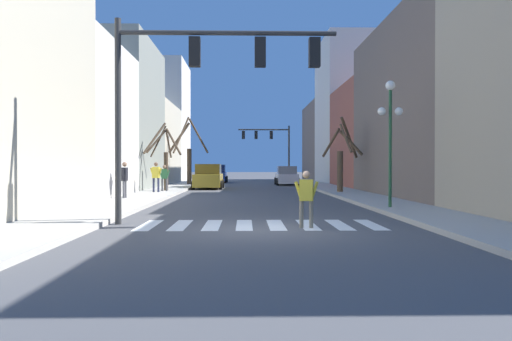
{
  "coord_description": "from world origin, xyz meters",
  "views": [
    {
      "loc": [
        -0.42,
        -13.0,
        1.68
      ],
      "look_at": [
        0.45,
        27.27,
        1.3
      ],
      "focal_mm": 35.0,
      "sensor_mm": 36.0,
      "label": 1
    }
  ],
  "objects": [
    {
      "name": "building_row_left",
      "position": [
        -9.8,
        19.32,
        5.21
      ],
      "size": [
        6.0,
        51.27,
        12.76
      ],
      "color": "#BCB299",
      "rests_on": "ground_plane"
    },
    {
      "name": "street_tree_left_far",
      "position": [
        -5.47,
        18.08,
        2.28
      ],
      "size": [
        2.32,
        2.7,
        4.24
      ],
      "color": "#473828",
      "rests_on": "sidewalk_left"
    },
    {
      "name": "street_tree_right_mid",
      "position": [
        5.36,
        16.54,
        2.19
      ],
      "size": [
        2.33,
        2.79,
        4.47
      ],
      "color": "brown",
      "rests_on": "sidewalk_right"
    },
    {
      "name": "street_tree_left_near",
      "position": [
        -5.23,
        28.88,
        2.65
      ],
      "size": [
        3.27,
        2.53,
        5.67
      ],
      "color": "#473828",
      "rests_on": "sidewalk_left"
    },
    {
      "name": "car_parked_right_mid",
      "position": [
        -3.21,
        36.83,
        0.83
      ],
      "size": [
        1.97,
        4.76,
        1.79
      ],
      "rotation": [
        0.0,
        0.0,
        1.57
      ],
      "color": "navy",
      "rests_on": "ground_plane"
    },
    {
      "name": "pedestrian_crossing_street",
      "position": [
        -5.34,
        17.41,
        1.08
      ],
      "size": [
        0.68,
        0.27,
        1.58
      ],
      "rotation": [
        0.0,
        0.0,
        3.32
      ],
      "color": "#4C4C51",
      "rests_on": "sidewalk_left"
    },
    {
      "name": "crosswalk_stripes",
      "position": [
        0.0,
        1.12,
        0.0
      ],
      "size": [
        6.75,
        2.6,
        0.01
      ],
      "color": "white",
      "rests_on": "ground_plane"
    },
    {
      "name": "building_row_right",
      "position": [
        9.8,
        22.78,
        4.93
      ],
      "size": [
        6.0,
        56.06,
        13.5
      ],
      "color": "tan",
      "rests_on": "ground_plane"
    },
    {
      "name": "traffic_signal_far",
      "position": [
        2.11,
        38.09,
        4.24
      ],
      "size": [
        5.29,
        0.28,
        5.8
      ],
      "color": "#2D2D2D",
      "rests_on": "ground_plane"
    },
    {
      "name": "street_lamp_right_corner",
      "position": [
        4.96,
        5.37,
        3.45
      ],
      "size": [
        0.95,
        0.36,
        4.69
      ],
      "color": "#1E4C2D",
      "rests_on": "sidewalk_right"
    },
    {
      "name": "pedestrian_on_right_sidewalk",
      "position": [
        -6.17,
        10.85,
        1.16
      ],
      "size": [
        0.24,
        0.74,
        1.71
      ],
      "rotation": [
        0.0,
        0.0,
        1.52
      ],
      "color": "#4C4C51",
      "rests_on": "sidewalk_left"
    },
    {
      "name": "pedestrian_waiting_at_curb",
      "position": [
        1.23,
        0.41,
        0.91
      ],
      "size": [
        0.66,
        0.28,
        1.55
      ],
      "rotation": [
        0.0,
        0.0,
        6.04
      ],
      "color": "#7A705B",
      "rests_on": "ground_plane"
    },
    {
      "name": "car_driving_toward_lane",
      "position": [
        -3.12,
        23.63,
        0.84
      ],
      "size": [
        2.16,
        4.89,
        1.81
      ],
      "rotation": [
        0.0,
        0.0,
        1.57
      ],
      "color": "#A38423",
      "rests_on": "ground_plane"
    },
    {
      "name": "ground_plane",
      "position": [
        0.0,
        0.0,
        0.0
      ],
      "size": [
        240.0,
        240.0,
        0.0
      ],
      "primitive_type": "plane",
      "color": "#4C4C4F"
    },
    {
      "name": "traffic_signal_near",
      "position": [
        -1.69,
        1.37,
        4.37
      ],
      "size": [
        6.36,
        0.28,
        5.9
      ],
      "color": "#2D2D2D",
      "rests_on": "ground_plane"
    },
    {
      "name": "pedestrian_near_right_corner",
      "position": [
        -5.61,
        16.04,
        1.18
      ],
      "size": [
        0.74,
        0.32,
        1.74
      ],
      "rotation": [
        0.0,
        0.0,
        6.03
      ],
      "color": "#282D47",
      "rests_on": "sidewalk_left"
    },
    {
      "name": "car_parked_right_near",
      "position": [
        3.21,
        30.6,
        0.77
      ],
      "size": [
        1.98,
        4.32,
        1.65
      ],
      "rotation": [
        0.0,
        0.0,
        1.57
      ],
      "color": "silver",
      "rests_on": "ground_plane"
    },
    {
      "name": "sidewalk_right",
      "position": [
        5.56,
        0.0,
        0.07
      ],
      "size": [
        2.48,
        90.0,
        0.15
      ],
      "color": "#ADA89E",
      "rests_on": "ground_plane"
    },
    {
      "name": "sidewalk_left",
      "position": [
        -5.56,
        0.0,
        0.07
      ],
      "size": [
        2.48,
        90.0,
        0.15
      ],
      "color": "#ADA89E",
      "rests_on": "ground_plane"
    }
  ]
}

